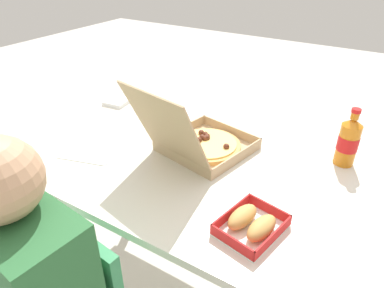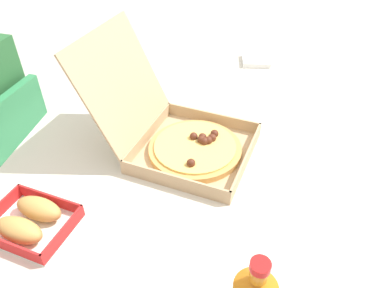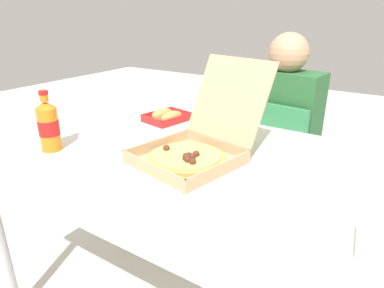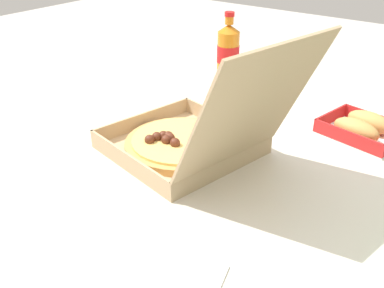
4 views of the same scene
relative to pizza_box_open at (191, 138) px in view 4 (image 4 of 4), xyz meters
name	(u,v)px [view 4 (image 4 of 4)]	position (x,y,z in m)	size (l,w,h in m)	color
dining_table	(199,179)	(-0.02, 0.01, -0.12)	(1.47, 0.95, 0.76)	silver
pizza_box_open	(191,138)	(0.00, 0.00, 0.00)	(0.39, 0.50, 0.33)	tan
bread_side_box	(363,128)	(-0.34, 0.29, -0.02)	(0.18, 0.22, 0.06)	white
cola_bottle	(228,52)	(-0.49, -0.22, 0.05)	(0.07, 0.07, 0.22)	orange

